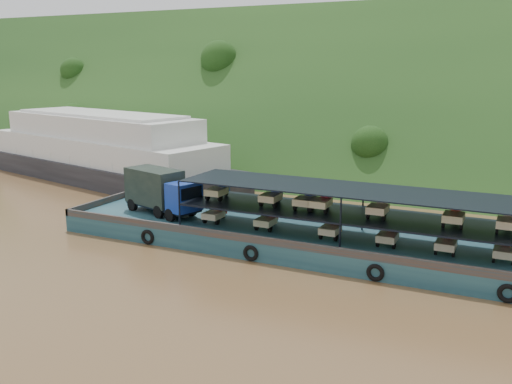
% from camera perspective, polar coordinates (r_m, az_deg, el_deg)
% --- Properties ---
extents(ground, '(160.00, 160.00, 0.00)m').
position_cam_1_polar(ground, '(38.82, 0.73, -5.76)').
color(ground, brown).
rests_on(ground, ground).
extents(hillside, '(140.00, 39.60, 39.60)m').
position_cam_1_polar(hillside, '(72.16, 12.98, 2.48)').
color(hillside, '#193814').
rests_on(hillside, ground).
extents(cargo_barge, '(35.00, 7.18, 4.54)m').
position_cam_1_polar(cargo_barge, '(38.80, 3.34, -4.04)').
color(cargo_barge, '#133443').
rests_on(cargo_barge, ground).
extents(passenger_ferry, '(36.97, 17.01, 7.26)m').
position_cam_1_polar(passenger_ferry, '(64.58, -15.17, 4.04)').
color(passenger_ferry, black).
rests_on(passenger_ferry, ground).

